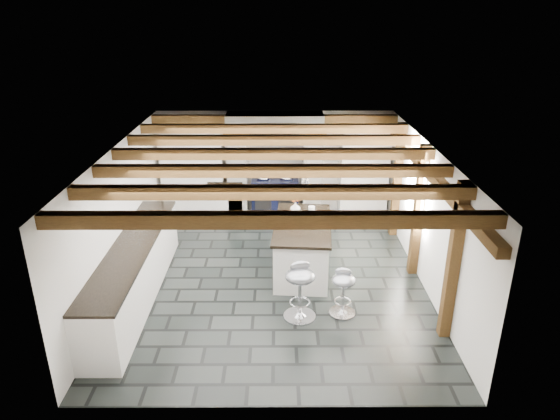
{
  "coord_description": "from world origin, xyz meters",
  "views": [
    {
      "loc": [
        0.07,
        -7.51,
        4.33
      ],
      "look_at": [
        0.1,
        0.4,
        1.1
      ],
      "focal_mm": 32.0,
      "sensor_mm": 36.0,
      "label": 1
    }
  ],
  "objects_px": {
    "range_cooker": "(275,198)",
    "bar_stool_near": "(343,287)",
    "kitchen_island": "(302,246)",
    "bar_stool_far": "(300,285)"
  },
  "relations": [
    {
      "from": "kitchen_island",
      "to": "bar_stool_near",
      "type": "distance_m",
      "value": 1.47
    },
    {
      "from": "range_cooker",
      "to": "bar_stool_near",
      "type": "height_order",
      "value": "range_cooker"
    },
    {
      "from": "range_cooker",
      "to": "bar_stool_near",
      "type": "distance_m",
      "value": 3.89
    },
    {
      "from": "bar_stool_near",
      "to": "bar_stool_far",
      "type": "xyz_separation_m",
      "value": [
        -0.66,
        -0.09,
        0.1
      ]
    },
    {
      "from": "range_cooker",
      "to": "bar_stool_near",
      "type": "bearing_deg",
      "value": -74.5
    },
    {
      "from": "bar_stool_near",
      "to": "range_cooker",
      "type": "bearing_deg",
      "value": 115.59
    },
    {
      "from": "kitchen_island",
      "to": "bar_stool_near",
      "type": "bearing_deg",
      "value": -63.53
    },
    {
      "from": "bar_stool_near",
      "to": "bar_stool_far",
      "type": "bearing_deg",
      "value": -161.87
    },
    {
      "from": "range_cooker",
      "to": "bar_stool_far",
      "type": "relative_size",
      "value": 1.11
    },
    {
      "from": "kitchen_island",
      "to": "bar_stool_far",
      "type": "bearing_deg",
      "value": -89.7
    }
  ]
}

